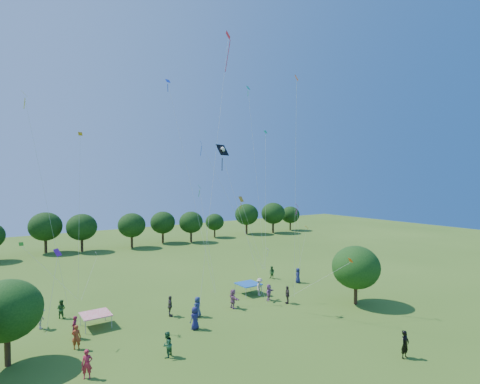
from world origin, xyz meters
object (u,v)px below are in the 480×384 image
near_tree_north (7,310)px  tent_red_stripe (96,314)px  man_in_black (405,344)px  near_tree_east (356,267)px  tent_blue (248,284)px  pirate_kite (223,153)px  red_high_kite (223,84)px

near_tree_north → tent_red_stripe: size_ratio=2.53×
man_in_black → near_tree_east: bearing=52.3°
tent_red_stripe → man_in_black: bearing=-47.2°
near_tree_north → tent_blue: near_tree_north is taller
tent_blue → pirate_kite: 14.24m
tent_blue → near_tree_north: bearing=-170.4°
near_tree_north → pirate_kite: bearing=5.3°
man_in_black → pirate_kite: bearing=104.2°
near_tree_east → red_high_kite: bearing=149.2°
tent_blue → red_high_kite: bearing=-155.4°
pirate_kite → tent_red_stripe: bearing=170.6°
man_in_black → red_high_kite: (-4.78, 15.45, 19.91)m
tent_blue → man_in_black: size_ratio=1.18×
near_tree_north → man_in_black: 26.20m
tent_red_stripe → pirate_kite: (11.07, -1.83, 13.43)m
tent_blue → man_in_black: man_in_black is taller
pirate_kite → red_high_kite: 6.38m
near_tree_east → tent_blue: 11.04m
near_tree_east → pirate_kite: pirate_kite is taller
near_tree_east → pirate_kite: bearing=149.8°
near_tree_north → man_in_black: near_tree_north is taller
man_in_black → near_tree_north: bearing=144.8°
near_tree_north → red_high_kite: 24.52m
tent_red_stripe → red_high_kite: bearing=-8.8°
near_tree_east → red_high_kite: size_ratio=0.23×
tent_red_stripe → pirate_kite: bearing=-9.4°
tent_red_stripe → tent_blue: same height
man_in_black → red_high_kite: bearing=103.8°
near_tree_north → pirate_kite: 20.48m
near_tree_east → pirate_kite: (-10.96, 6.38, 10.90)m
tent_red_stripe → tent_blue: bearing=0.8°
near_tree_north → tent_red_stripe: bearing=28.8°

